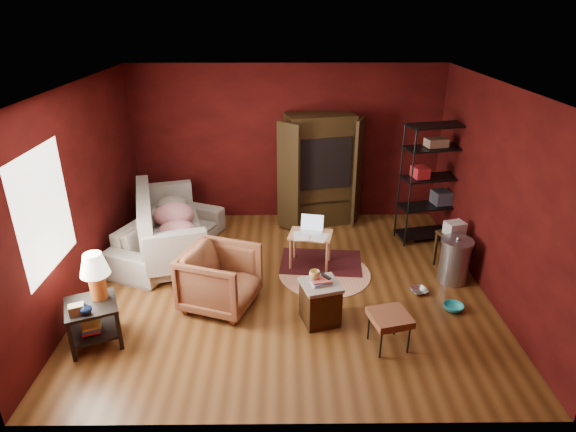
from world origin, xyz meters
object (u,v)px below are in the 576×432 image
sofa (168,229)px  hamper (320,302)px  tv_armoire (319,168)px  wire_shelving (432,178)px  laptop_desk (311,237)px  side_table (93,291)px  armchair (220,276)px

sofa → hamper: size_ratio=3.44×
tv_armoire → wire_shelving: (1.80, -0.71, 0.05)m
laptop_desk → wire_shelving: size_ratio=0.39×
side_table → hamper: side_table is taller
armchair → wire_shelving: (3.27, 1.97, 0.64)m
sofa → tv_armoire: size_ratio=1.10×
wire_shelving → sofa: bearing=174.3°
laptop_desk → tv_armoire: 1.73m
sofa → wire_shelving: size_ratio=1.10×
wire_shelving → side_table: bearing=-162.4°
sofa → wire_shelving: (4.28, 0.49, 0.67)m
tv_armoire → hamper: bearing=-106.8°
laptop_desk → wire_shelving: bearing=35.6°
sofa → hamper: 2.95m
hamper → laptop_desk: 1.44m
hamper → wire_shelving: wire_shelving is taller
sofa → side_table: side_table is taller
sofa → hamper: (2.30, -1.85, -0.14)m
armchair → laptop_desk: (1.24, 1.06, 0.04)m
sofa → wire_shelving: wire_shelving is taller
hamper → sofa: bearing=141.2°
armchair → side_table: side_table is taller
laptop_desk → side_table: bearing=-134.8°
sofa → side_table: bearing=-167.3°
sofa → armchair: 1.79m
laptop_desk → tv_armoire: tv_armoire is taller
side_table → tv_armoire: size_ratio=0.56×
side_table → hamper: size_ratio=1.76×
sofa → laptop_desk: size_ratio=2.79×
side_table → laptop_desk: side_table is taller
laptop_desk → tv_armoire: (0.23, 1.63, 0.55)m
hamper → armchair: bearing=164.2°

